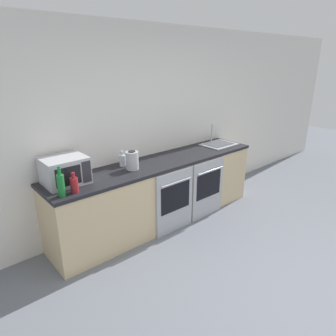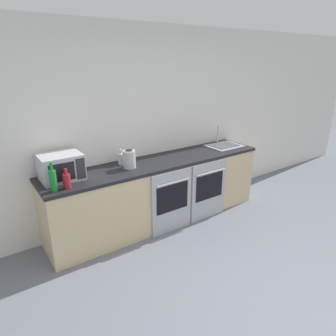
% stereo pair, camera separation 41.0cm
% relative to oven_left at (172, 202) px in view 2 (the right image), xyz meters
% --- Properties ---
extents(ground_plane, '(16.00, 16.00, 0.00)m').
position_rel_oven_left_xyz_m(ground_plane, '(0.02, -1.74, -0.43)').
color(ground_plane, slate).
extents(wall_back, '(10.00, 0.06, 2.60)m').
position_rel_oven_left_xyz_m(wall_back, '(0.02, 0.67, 0.87)').
color(wall_back, silver).
rests_on(wall_back, ground_plane).
extents(counter_back, '(3.10, 0.65, 0.89)m').
position_rel_oven_left_xyz_m(counter_back, '(0.02, 0.33, 0.02)').
color(counter_back, '#D1B789').
rests_on(counter_back, ground_plane).
extents(oven_left, '(0.61, 0.06, 0.84)m').
position_rel_oven_left_xyz_m(oven_left, '(0.00, 0.00, 0.00)').
color(oven_left, '#A8AAAF').
rests_on(oven_left, ground_plane).
extents(oven_right, '(0.61, 0.06, 0.84)m').
position_rel_oven_left_xyz_m(oven_right, '(0.64, 0.00, 0.00)').
color(oven_right, '#A8AAAF').
rests_on(oven_right, ground_plane).
extents(microwave, '(0.45, 0.39, 0.29)m').
position_rel_oven_left_xyz_m(microwave, '(-1.23, 0.41, 0.61)').
color(microwave, '#B7BABF').
rests_on(microwave, counter_back).
extents(bottle_clear, '(0.08, 0.08, 0.19)m').
position_rel_oven_left_xyz_m(bottle_clear, '(-0.45, 0.49, 0.54)').
color(bottle_clear, silver).
rests_on(bottle_clear, counter_back).
extents(bottle_green, '(0.07, 0.07, 0.31)m').
position_rel_oven_left_xyz_m(bottle_green, '(-1.39, 0.12, 0.59)').
color(bottle_green, '#19722D').
rests_on(bottle_green, counter_back).
extents(bottle_red, '(0.08, 0.08, 0.21)m').
position_rel_oven_left_xyz_m(bottle_red, '(-1.25, 0.13, 0.55)').
color(bottle_red, maroon).
rests_on(bottle_red, counter_back).
extents(kettle, '(0.16, 0.16, 0.23)m').
position_rel_oven_left_xyz_m(kettle, '(-0.43, 0.31, 0.57)').
color(kettle, '#B7BABF').
rests_on(kettle, counter_back).
extents(sink, '(0.52, 0.40, 0.30)m').
position_rel_oven_left_xyz_m(sink, '(1.24, 0.34, 0.48)').
color(sink, '#A8AAAF').
rests_on(sink, counter_back).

